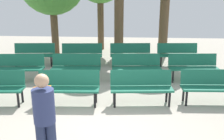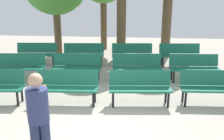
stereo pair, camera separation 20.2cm
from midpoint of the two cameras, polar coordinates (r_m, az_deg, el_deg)
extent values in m
plane|color=#B2A899|center=(5.49, -1.81, -14.05)|extent=(24.00, 24.00, 0.00)
cylinder|color=black|center=(7.01, -19.42, -6.07)|extent=(0.06, 0.06, 0.40)
cylinder|color=black|center=(7.29, -18.60, -5.11)|extent=(0.06, 0.06, 0.40)
cube|color=#19664C|center=(6.73, -9.11, -4.14)|extent=(1.62, 0.52, 0.05)
cube|color=#19664C|center=(6.84, -8.87, -1.62)|extent=(1.60, 0.20, 0.40)
cylinder|color=black|center=(6.85, -15.07, -6.20)|extent=(0.06, 0.06, 0.40)
cylinder|color=black|center=(6.57, -3.27, -6.64)|extent=(0.06, 0.06, 0.40)
cylinder|color=black|center=(7.13, -14.31, -5.21)|extent=(0.06, 0.06, 0.40)
cylinder|color=black|center=(6.86, -2.99, -5.58)|extent=(0.06, 0.06, 0.40)
cube|color=#19664C|center=(6.66, 7.15, -4.27)|extent=(1.63, 0.59, 0.05)
cube|color=#19664C|center=(6.77, 7.03, -1.73)|extent=(1.60, 0.27, 0.40)
cylinder|color=black|center=(6.55, 1.12, -6.66)|extent=(0.06, 0.06, 0.40)
cylinder|color=black|center=(6.73, 13.21, -6.50)|extent=(0.06, 0.06, 0.40)
cylinder|color=black|center=(6.85, 1.07, -5.59)|extent=(0.06, 0.06, 0.40)
cylinder|color=black|center=(7.01, 12.64, -5.47)|extent=(0.06, 0.06, 0.40)
cube|color=#19664C|center=(7.14, 22.13, -3.97)|extent=(1.62, 0.51, 0.05)
cube|color=#19664C|center=(7.25, 21.84, -1.60)|extent=(1.60, 0.19, 0.40)
cylinder|color=black|center=(6.88, 16.79, -6.24)|extent=(0.06, 0.06, 0.40)
cylinder|color=black|center=(7.17, 16.21, -5.24)|extent=(0.06, 0.06, 0.40)
cube|color=#19664C|center=(8.94, -19.09, 0.42)|extent=(1.63, 0.56, 0.05)
cube|color=#19664C|center=(9.06, -18.82, 2.26)|extent=(1.60, 0.25, 0.40)
cylinder|color=black|center=(8.64, -14.94, -1.35)|extent=(0.06, 0.06, 0.40)
cylinder|color=black|center=(9.40, -22.65, -0.63)|extent=(0.06, 0.06, 0.40)
cylinder|color=black|center=(8.94, -14.39, -0.71)|extent=(0.06, 0.06, 0.40)
cube|color=#19664C|center=(8.52, -7.15, 0.44)|extent=(1.62, 0.54, 0.05)
cube|color=#19664C|center=(8.64, -7.00, 2.38)|extent=(1.60, 0.22, 0.40)
cylinder|color=black|center=(8.58, -11.88, -1.28)|extent=(0.06, 0.06, 0.40)
cylinder|color=black|center=(8.35, -2.51, -1.41)|extent=(0.06, 0.06, 0.40)
cylinder|color=black|center=(8.87, -11.40, -0.63)|extent=(0.06, 0.06, 0.40)
cylinder|color=black|center=(8.65, -2.35, -0.75)|extent=(0.06, 0.06, 0.40)
cube|color=#19664C|center=(8.44, 6.25, 0.31)|extent=(1.64, 0.60, 0.05)
cube|color=#19664C|center=(8.56, 6.16, 2.27)|extent=(1.60, 0.28, 0.40)
cylinder|color=black|center=(8.30, 1.51, -1.51)|extent=(0.06, 0.06, 0.40)
cylinder|color=black|center=(8.46, 11.03, -1.47)|extent=(0.06, 0.06, 0.40)
cylinder|color=black|center=(8.61, 1.45, -0.84)|extent=(0.06, 0.06, 0.40)
cylinder|color=black|center=(8.76, 10.64, -0.81)|extent=(0.06, 0.06, 0.40)
cube|color=#19664C|center=(8.80, 18.47, 0.21)|extent=(1.63, 0.57, 0.05)
cube|color=#19664C|center=(8.92, 18.24, 2.09)|extent=(1.60, 0.26, 0.40)
cylinder|color=black|center=(8.53, 14.16, -1.54)|extent=(0.06, 0.06, 0.40)
cylinder|color=black|center=(8.96, 22.91, -1.50)|extent=(0.06, 0.06, 0.40)
cylinder|color=black|center=(8.82, 13.70, -0.88)|extent=(0.06, 0.06, 0.40)
cylinder|color=black|center=(9.24, 22.19, -0.87)|extent=(0.06, 0.06, 0.40)
cube|color=#19664C|center=(10.67, -15.93, 3.27)|extent=(1.63, 0.58, 0.05)
cube|color=#19664C|center=(10.81, -15.75, 4.78)|extent=(1.60, 0.27, 0.40)
cylinder|color=black|center=(10.80, -19.63, 1.84)|extent=(0.06, 0.06, 0.40)
cylinder|color=black|center=(10.40, -12.36, 1.89)|extent=(0.06, 0.06, 0.40)
cylinder|color=black|center=(11.09, -19.09, 2.27)|extent=(0.06, 0.06, 0.40)
cylinder|color=black|center=(10.70, -12.00, 2.34)|extent=(0.06, 0.06, 0.40)
cube|color=#19664C|center=(10.23, -5.77, 3.27)|extent=(1.63, 0.57, 0.05)
cube|color=#19664C|center=(10.37, -5.69, 4.85)|extent=(1.60, 0.26, 0.40)
cylinder|color=black|center=(10.24, -9.73, 1.80)|extent=(0.06, 0.06, 0.40)
cylinder|color=black|center=(10.08, -1.88, 1.81)|extent=(0.06, 0.06, 0.40)
cylinder|color=black|center=(10.54, -9.43, 2.26)|extent=(0.06, 0.06, 0.40)
cylinder|color=black|center=(10.39, -1.80, 2.26)|extent=(0.06, 0.06, 0.40)
cube|color=#19664C|center=(10.20, 5.07, 3.25)|extent=(1.63, 0.58, 0.05)
cube|color=#19664C|center=(10.34, 5.01, 4.83)|extent=(1.60, 0.27, 0.40)
cylinder|color=black|center=(10.06, 1.13, 1.79)|extent=(0.06, 0.06, 0.40)
cylinder|color=black|center=(10.18, 9.04, 1.76)|extent=(0.06, 0.06, 0.40)
cylinder|color=black|center=(10.37, 1.10, 2.25)|extent=(0.06, 0.06, 0.40)
cylinder|color=black|center=(10.49, 8.78, 2.21)|extent=(0.06, 0.06, 0.40)
cube|color=#19664C|center=(10.49, 15.40, 3.09)|extent=(1.63, 0.58, 0.05)
cube|color=#19664C|center=(10.63, 15.24, 4.63)|extent=(1.60, 0.26, 0.40)
cylinder|color=black|center=(10.24, 11.74, 1.70)|extent=(0.06, 0.06, 0.40)
cylinder|color=black|center=(10.60, 19.18, 1.62)|extent=(0.06, 0.06, 0.40)
cylinder|color=black|center=(10.54, 11.41, 2.15)|extent=(0.06, 0.06, 0.40)
cylinder|color=black|center=(10.89, 18.67, 2.06)|extent=(0.06, 0.06, 0.40)
cylinder|color=brown|center=(11.83, 12.49, 10.22)|extent=(0.41, 0.41, 3.06)
cylinder|color=brown|center=(12.35, -11.52, 9.01)|extent=(0.33, 0.33, 2.41)
cylinder|color=brown|center=(11.41, 2.60, 11.58)|extent=(0.41, 0.41, 3.54)
cylinder|color=brown|center=(13.16, -1.41, 10.56)|extent=(0.31, 0.31, 2.75)
cylinder|color=navy|center=(4.19, -14.83, -7.59)|extent=(0.43, 0.43, 0.55)
sphere|color=tan|center=(4.04, -15.26, -2.21)|extent=(0.22, 0.22, 0.22)
cube|color=orange|center=(4.41, -14.83, -5.89)|extent=(0.32, 0.26, 0.36)
camera|label=1|loc=(0.10, -89.26, 0.22)|focal=41.25mm
camera|label=2|loc=(0.10, 90.74, -0.22)|focal=41.25mm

